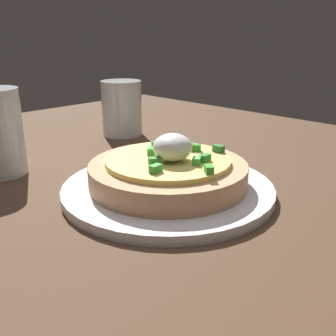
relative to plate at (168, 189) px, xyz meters
The scene contains 4 objects.
dining_table 7.99cm from the plate, 49.53° to the left, with size 124.56×84.93×2.36cm, color #503827.
plate is the anchor object (origin of this frame).
pizza 2.25cm from the plate, ahead, with size 18.11×18.11×6.24cm.
cup_near 28.65cm from the plate, 151.02° to the left, with size 7.10×7.10×9.68cm.
Camera 1 is at (24.08, -35.97, 20.26)cm, focal length 41.57 mm.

